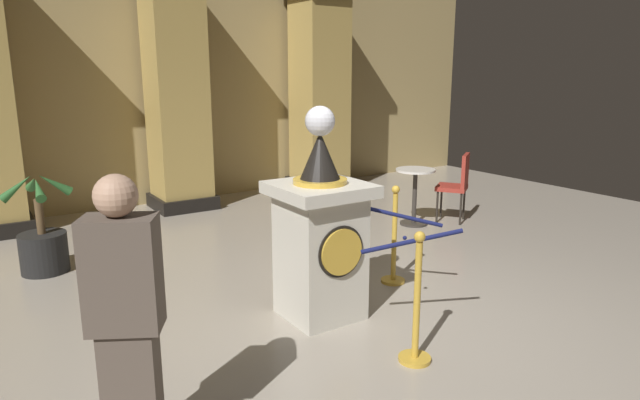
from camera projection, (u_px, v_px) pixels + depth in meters
ground_plane at (377, 319)px, 4.72m from camera, size 12.58×12.58×0.00m
back_wall at (164, 90)px, 8.67m from camera, size 12.58×0.16×3.54m
pedestal_clock at (320, 236)px, 4.64m from camera, size 0.74×0.74×1.80m
stanchion_near at (416, 317)px, 3.97m from camera, size 0.24×0.24×0.98m
stanchion_far at (394, 249)px, 5.47m from camera, size 0.24×0.24×0.99m
velvet_rope at (405, 228)px, 4.62m from camera, size 1.10×1.11×0.22m
column_right at (320, 93)px, 9.56m from camera, size 0.94×0.94×3.40m
column_centre_rear at (177, 97)px, 8.20m from camera, size 0.91×0.91×3.40m
potted_palm_left at (43, 244)px, 5.77m from camera, size 0.70×0.72×1.07m
bystander_guest at (126, 319)px, 2.81m from camera, size 0.42×0.37×1.59m
cafe_table at (415, 190)px, 7.51m from camera, size 0.53×0.53×0.77m
cafe_chair_red at (458, 181)px, 7.64m from camera, size 0.56×0.56×0.96m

